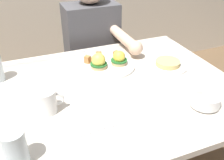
# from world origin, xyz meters

# --- Properties ---
(dining_table) EXTENTS (1.20, 0.90, 0.74)m
(dining_table) POSITION_xyz_m (0.00, 0.00, 0.63)
(dining_table) COLOR silver
(dining_table) RESTS_ON ground_plane
(eggs_benedict_plate) EXTENTS (0.27, 0.27, 0.09)m
(eggs_benedict_plate) POSITION_xyz_m (0.09, 0.18, 0.77)
(eggs_benedict_plate) COLOR white
(eggs_benedict_plate) RESTS_ON dining_table
(fruit_bowl) EXTENTS (0.12, 0.12, 0.06)m
(fruit_bowl) POSITION_xyz_m (0.33, -0.26, 0.77)
(fruit_bowl) COLOR white
(fruit_bowl) RESTS_ON dining_table
(coffee_mug) EXTENTS (0.11, 0.08, 0.09)m
(coffee_mug) POSITION_xyz_m (-0.26, -0.07, 0.79)
(coffee_mug) COLOR white
(coffee_mug) RESTS_ON dining_table
(fork) EXTENTS (0.16, 0.03, 0.00)m
(fork) POSITION_xyz_m (-0.10, -0.24, 0.74)
(fork) COLOR silver
(fork) RESTS_ON dining_table
(water_glass_near) EXTENTS (0.07, 0.07, 0.12)m
(water_glass_near) POSITION_xyz_m (-0.39, -0.29, 0.79)
(water_glass_near) COLOR silver
(water_glass_near) RESTS_ON dining_table
(side_plate) EXTENTS (0.20, 0.20, 0.04)m
(side_plate) POSITION_xyz_m (0.37, 0.08, 0.75)
(side_plate) COLOR white
(side_plate) RESTS_ON dining_table
(diner_person) EXTENTS (0.34, 0.54, 1.14)m
(diner_person) POSITION_xyz_m (0.15, 0.60, 0.65)
(diner_person) COLOR #33333D
(diner_person) RESTS_ON ground_plane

